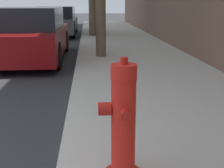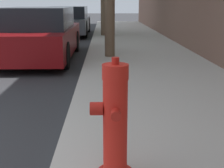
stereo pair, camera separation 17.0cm
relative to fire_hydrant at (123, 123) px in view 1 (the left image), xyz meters
name	(u,v)px [view 1 (the left image)]	position (x,y,z in m)	size (l,w,h in m)	color
fire_hydrant	(123,123)	(0.00, 0.00, 0.00)	(0.33, 0.34, 0.93)	red
parked_car_near	(30,35)	(-1.71, 5.92, 0.06)	(1.72, 4.18, 1.32)	maroon
parked_car_mid	(56,21)	(-1.66, 12.09, 0.05)	(1.78, 4.24, 1.26)	#4C5156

